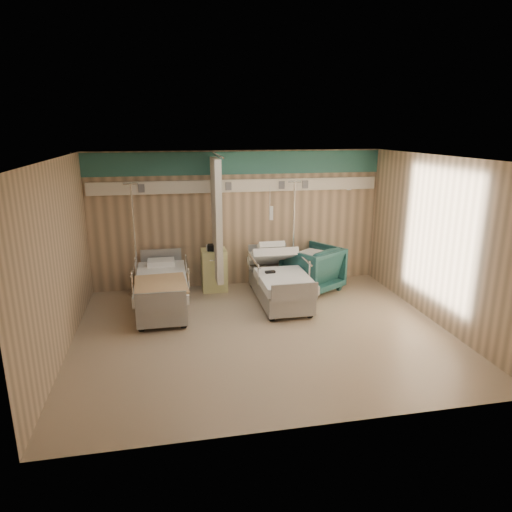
# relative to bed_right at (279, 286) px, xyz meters

# --- Properties ---
(ground) EXTENTS (6.00, 5.00, 0.00)m
(ground) POSITION_rel_bed_right_xyz_m (-0.60, -1.30, -0.32)
(ground) COLOR tan
(ground) RESTS_ON ground
(room_walls) EXTENTS (6.04, 5.04, 2.82)m
(room_walls) POSITION_rel_bed_right_xyz_m (-0.63, -1.05, 1.55)
(room_walls) COLOR tan
(room_walls) RESTS_ON ground
(bed_right) EXTENTS (1.00, 2.16, 0.63)m
(bed_right) POSITION_rel_bed_right_xyz_m (0.00, 0.00, 0.00)
(bed_right) COLOR silver
(bed_right) RESTS_ON ground
(bed_left) EXTENTS (1.00, 2.16, 0.63)m
(bed_left) POSITION_rel_bed_right_xyz_m (-2.20, 0.00, 0.00)
(bed_left) COLOR silver
(bed_left) RESTS_ON ground
(bedside_cabinet) EXTENTS (0.50, 0.48, 0.85)m
(bedside_cabinet) POSITION_rel_bed_right_xyz_m (-1.15, 0.90, 0.11)
(bedside_cabinet) COLOR #E2E18D
(bedside_cabinet) RESTS_ON ground
(visitor_armchair) EXTENTS (1.36, 1.37, 0.92)m
(visitor_armchair) POSITION_rel_bed_right_xyz_m (0.82, 0.50, 0.15)
(visitor_armchair) COLOR #205251
(visitor_armchair) RESTS_ON ground
(waffle_blanket) EXTENTS (0.74, 0.74, 0.06)m
(waffle_blanket) POSITION_rel_bed_right_xyz_m (0.81, 0.49, 0.64)
(waffle_blanket) COLOR white
(waffle_blanket) RESTS_ON visitor_armchair
(iv_stand_right) EXTENTS (0.39, 0.39, 2.21)m
(iv_stand_right) POSITION_rel_bed_right_xyz_m (0.50, 0.84, 0.14)
(iv_stand_right) COLOR silver
(iv_stand_right) RESTS_ON ground
(iv_stand_left) EXTENTS (0.40, 0.40, 2.23)m
(iv_stand_left) POSITION_rel_bed_right_xyz_m (-2.68, 0.90, 0.14)
(iv_stand_left) COLOR silver
(iv_stand_left) RESTS_ON ground
(call_remote) EXTENTS (0.19, 0.10, 0.04)m
(call_remote) POSITION_rel_bed_right_xyz_m (-0.21, -0.14, 0.34)
(call_remote) COLOR black
(call_remote) RESTS_ON bed_right
(tan_blanket) EXTENTS (0.92, 1.14, 0.04)m
(tan_blanket) POSITION_rel_bed_right_xyz_m (-2.20, -0.46, 0.33)
(tan_blanket) COLOR tan
(tan_blanket) RESTS_ON bed_left
(toiletry_bag) EXTENTS (0.26, 0.20, 0.13)m
(toiletry_bag) POSITION_rel_bed_right_xyz_m (-1.15, 0.84, 0.60)
(toiletry_bag) COLOR black
(toiletry_bag) RESTS_ON bedside_cabinet
(white_cup) EXTENTS (0.11, 0.11, 0.12)m
(white_cup) POSITION_rel_bed_right_xyz_m (-1.26, 0.88, 0.60)
(white_cup) COLOR white
(white_cup) RESTS_ON bedside_cabinet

